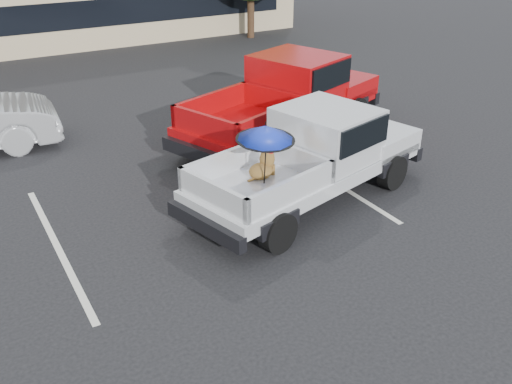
% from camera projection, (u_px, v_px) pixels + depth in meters
% --- Properties ---
extents(ground, '(90.00, 90.00, 0.00)m').
position_uv_depth(ground, '(255.00, 254.00, 10.15)').
color(ground, black).
rests_on(ground, ground).
extents(stripe_left, '(0.12, 5.00, 0.01)m').
position_uv_depth(stripe_left, '(58.00, 247.00, 10.35)').
color(stripe_left, silver).
rests_on(stripe_left, ground).
extents(stripe_right, '(0.12, 5.00, 0.01)m').
position_uv_depth(stripe_right, '(325.00, 176.00, 13.03)').
color(stripe_right, silver).
rests_on(stripe_right, ground).
extents(silver_pickup, '(6.00, 3.31, 2.06)m').
position_uv_depth(silver_pickup, '(318.00, 150.00, 11.73)').
color(silver_pickup, black).
rests_on(silver_pickup, ground).
extents(red_pickup, '(6.74, 4.26, 2.10)m').
position_uv_depth(red_pickup, '(293.00, 93.00, 14.92)').
color(red_pickup, black).
rests_on(red_pickup, ground).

